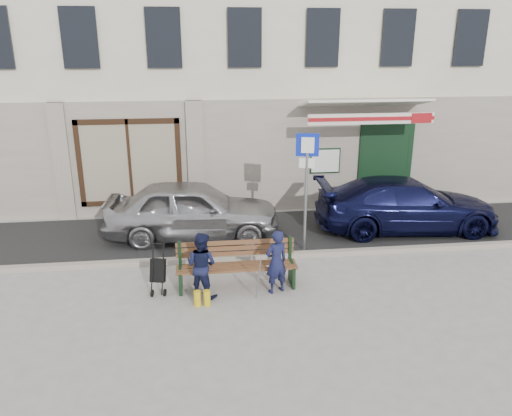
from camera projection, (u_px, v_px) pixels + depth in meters
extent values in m
plane|color=#9E9991|center=(271.00, 290.00, 9.96)|extent=(80.00, 80.00, 0.00)
cube|color=#282828|center=(253.00, 233.00, 12.88)|extent=(60.00, 3.20, 0.01)
cube|color=#9E9384|center=(261.00, 257.00, 11.35)|extent=(60.00, 0.18, 0.12)
cube|color=beige|center=(234.00, 32.00, 16.37)|extent=(20.00, 7.00, 10.00)
cube|color=#9E9384|center=(245.00, 157.00, 14.12)|extent=(20.00, 0.12, 3.20)
cube|color=maroon|center=(131.00, 161.00, 13.83)|extent=(2.50, 0.12, 2.00)
cube|color=black|center=(385.00, 164.00, 14.61)|extent=(1.60, 0.10, 2.60)
cube|color=black|center=(379.00, 164.00, 15.08)|extent=(1.25, 0.90, 2.40)
cube|color=white|center=(325.00, 161.00, 14.33)|extent=(0.80, 0.03, 0.65)
cube|color=white|center=(362.00, 104.00, 13.70)|extent=(3.40, 1.72, 0.42)
cube|color=white|center=(372.00, 119.00, 12.99)|extent=(3.40, 0.05, 0.28)
cube|color=maroon|center=(372.00, 119.00, 12.96)|extent=(3.40, 0.02, 0.10)
imported|color=#A6A6AB|center=(193.00, 210.00, 12.42)|extent=(4.42, 2.05, 1.47)
imported|color=black|center=(406.00, 205.00, 12.96)|extent=(4.80, 2.17, 1.36)
cylinder|color=gray|center=(306.00, 196.00, 11.47)|extent=(0.07, 0.07, 2.68)
cube|color=#0C22AE|center=(307.00, 145.00, 11.09)|extent=(0.51, 0.14, 0.52)
cube|color=white|center=(308.00, 145.00, 11.06)|extent=(0.29, 0.08, 0.35)
cube|color=white|center=(307.00, 163.00, 11.22)|extent=(0.35, 0.10, 0.23)
cube|color=brown|center=(237.00, 267.00, 9.93)|extent=(2.40, 0.50, 0.04)
cube|color=brown|center=(235.00, 248.00, 10.10)|extent=(2.40, 0.10, 0.36)
cube|color=black|center=(181.00, 280.00, 9.88)|extent=(0.06, 0.50, 0.45)
cube|color=black|center=(292.00, 274.00, 10.13)|extent=(0.06, 0.50, 0.45)
cube|color=white|center=(275.00, 266.00, 9.91)|extent=(0.34, 0.25, 0.11)
cylinder|color=gray|center=(258.00, 279.00, 9.33)|extent=(0.07, 0.34, 0.96)
cylinder|color=gold|center=(197.00, 298.00, 9.32)|extent=(0.13, 0.13, 0.30)
cylinder|color=gold|center=(207.00, 298.00, 9.35)|extent=(0.13, 0.13, 0.30)
imported|color=#16193C|center=(276.00, 262.00, 9.69)|extent=(0.55, 0.46, 1.29)
imported|color=#131734|center=(201.00, 265.00, 9.54)|extent=(0.80, 0.75, 1.31)
cylinder|color=black|center=(152.00, 293.00, 9.68)|extent=(0.07, 0.15, 0.14)
cylinder|color=black|center=(165.00, 293.00, 9.71)|extent=(0.07, 0.15, 0.14)
cube|color=black|center=(158.00, 270.00, 9.76)|extent=(0.34, 0.32, 0.48)
cylinder|color=black|center=(157.00, 243.00, 9.71)|extent=(0.26, 0.09, 0.02)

